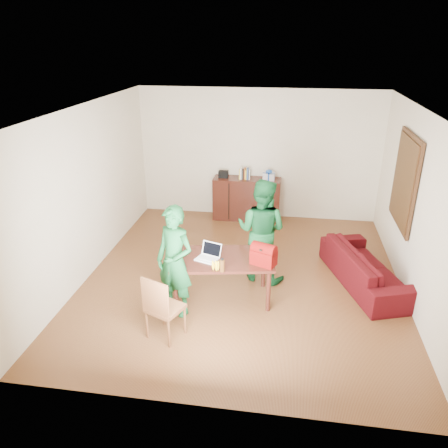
% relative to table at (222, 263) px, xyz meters
% --- Properties ---
extents(room, '(5.20, 5.70, 2.90)m').
position_rel_table_xyz_m(room, '(0.24, 0.78, 0.70)').
color(room, '#4C2413').
rests_on(room, ground).
extents(table, '(1.59, 1.06, 0.69)m').
position_rel_table_xyz_m(table, '(0.00, 0.00, 0.00)').
color(table, black).
rests_on(table, ground).
extents(chair, '(0.54, 0.53, 0.91)m').
position_rel_table_xyz_m(chair, '(-0.59, -1.00, -0.34)').
color(chair, brown).
rests_on(chair, ground).
extents(person_near, '(0.69, 0.59, 1.60)m').
position_rel_table_xyz_m(person_near, '(-0.58, -0.43, 0.20)').
color(person_near, '#125325').
rests_on(person_near, ground).
extents(person_far, '(0.97, 0.85, 1.67)m').
position_rel_table_xyz_m(person_far, '(0.51, 0.71, 0.23)').
color(person_far, '#125326').
rests_on(person_far, ground).
extents(laptop, '(0.36, 0.31, 0.22)m').
position_rel_table_xyz_m(laptop, '(-0.20, -0.10, 0.13)').
color(laptop, white).
rests_on(laptop, table).
extents(bananas, '(0.16, 0.12, 0.05)m').
position_rel_table_xyz_m(bananas, '(-0.03, -0.37, 0.11)').
color(bananas, yellow).
rests_on(bananas, table).
extents(bottle, '(0.07, 0.07, 0.20)m').
position_rel_table_xyz_m(bottle, '(0.07, -0.39, 0.18)').
color(bottle, '#543013').
rests_on(bottle, table).
extents(red_bag, '(0.39, 0.32, 0.25)m').
position_rel_table_xyz_m(red_bag, '(0.61, -0.10, 0.21)').
color(red_bag, '#6F0A07').
rests_on(red_bag, table).
extents(sofa, '(1.36, 2.10, 0.57)m').
position_rel_table_xyz_m(sofa, '(2.18, 0.78, -0.32)').
color(sofa, '#390907').
rests_on(sofa, ground).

